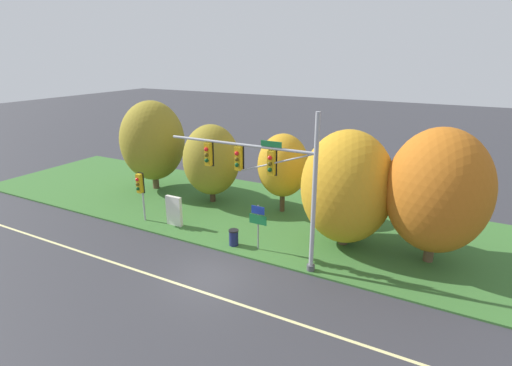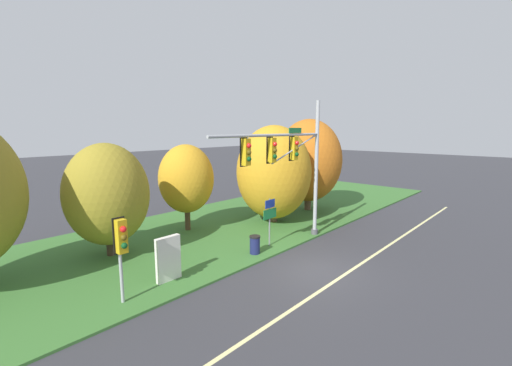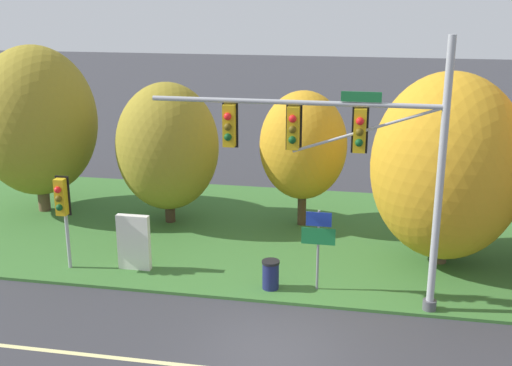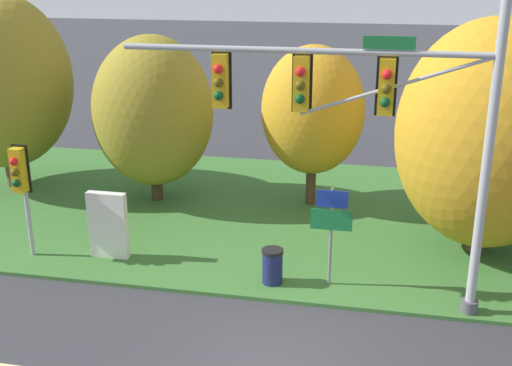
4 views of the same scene
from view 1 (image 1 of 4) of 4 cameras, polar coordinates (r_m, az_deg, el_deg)
ground_plane at (r=20.21m, az=-6.82°, el=-13.18°), size 160.00×160.00×0.00m
lane_stripe at (r=19.40m, az=-8.92°, el=-14.74°), size 36.00×0.16×0.01m
grass_verge at (r=26.57m, az=3.41°, el=-4.97°), size 48.00×11.50×0.10m
traffic_signal_mast at (r=19.64m, az=1.54°, el=1.45°), size 8.42×0.49×7.90m
pedestrian_signal_near_kerb at (r=26.11m, az=-16.22°, el=-0.46°), size 0.46×0.55×3.23m
route_sign_post at (r=21.66m, az=0.29°, el=-5.36°), size 1.04×0.08×2.60m
tree_nearest_road at (r=32.10m, az=-14.57°, el=5.86°), size 4.93×4.93×6.95m
tree_left_of_mast at (r=28.50m, az=-6.39°, el=3.30°), size 4.03×4.03×5.65m
tree_behind_signpost at (r=26.50m, az=3.88°, el=2.50°), size 3.39×3.39×5.37m
tree_mid_verge at (r=22.27m, az=12.86°, el=-0.56°), size 5.03×5.03×6.55m
tree_tall_centre at (r=21.66m, az=24.57°, el=-1.04°), size 5.06×5.06×7.03m
info_kiosk at (r=25.50m, az=-11.63°, el=-3.93°), size 1.10×0.24×1.90m
trash_bin at (r=22.67m, az=-3.21°, el=-7.77°), size 0.56×0.56×0.93m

